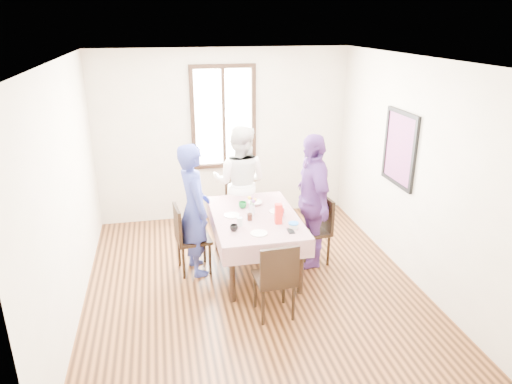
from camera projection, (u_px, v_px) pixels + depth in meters
ground at (252, 284)px, 5.78m from camera, size 4.50×4.50×0.00m
back_wall at (224, 136)px, 7.37m from camera, size 4.00×0.00×4.00m
right_wall at (412, 171)px, 5.69m from camera, size 0.00×4.50×4.50m
window_frame at (224, 117)px, 7.25m from camera, size 1.02×0.06×1.62m
window_pane at (223, 117)px, 7.26m from camera, size 0.90×0.02×1.50m
art_poster at (400, 149)px, 5.90m from camera, size 0.04×0.76×0.96m
dining_table at (255, 243)px, 6.01m from camera, size 0.94×1.47×0.75m
tablecloth at (255, 216)px, 5.87m from camera, size 1.06×1.59×0.01m
chair_left at (193, 238)px, 5.95m from camera, size 0.46×0.46×0.91m
chair_right at (312, 231)px, 6.17m from camera, size 0.46×0.46×0.91m
chair_far at (241, 208)px, 6.90m from camera, size 0.42×0.42×0.91m
chair_near at (274, 278)px, 5.05m from camera, size 0.44×0.44×0.91m
person_left at (194, 210)px, 5.82m from camera, size 0.53×0.69×1.70m
person_far at (241, 183)px, 6.75m from camera, size 1.02×0.92×1.70m
person_right at (312, 201)px, 6.02m from camera, size 0.45×1.05×1.77m
mug_black at (234, 228)px, 5.44m from camera, size 0.11×0.11×0.08m
mug_flag at (280, 212)px, 5.84m from camera, size 0.15×0.15×0.10m
mug_green at (243, 205)px, 6.10m from camera, size 0.15×0.15×0.08m
serving_bowl at (255, 203)px, 6.21m from camera, size 0.23×0.23×0.05m
juice_carton at (278, 214)px, 5.61m from camera, size 0.08×0.08×0.25m
butter_tub at (293, 226)px, 5.52m from camera, size 0.11×0.11×0.06m
jam_jar at (250, 217)px, 5.73m from camera, size 0.06×0.06×0.09m
drinking_glass at (240, 222)px, 5.57m from camera, size 0.07×0.07×0.11m
smartphone at (291, 231)px, 5.44m from camera, size 0.07×0.14×0.01m
flower_vase at (252, 210)px, 5.88m from camera, size 0.07×0.07×0.14m
plate_left at (232, 215)px, 5.87m from camera, size 0.20×0.20×0.01m
plate_right at (277, 211)px, 5.99m from camera, size 0.20×0.20×0.01m
plate_near at (259, 233)px, 5.38m from camera, size 0.20×0.20×0.01m
butter_lid at (294, 223)px, 5.51m from camera, size 0.12×0.12×0.01m
flower_bunch at (252, 201)px, 5.83m from camera, size 0.09×0.09×0.10m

